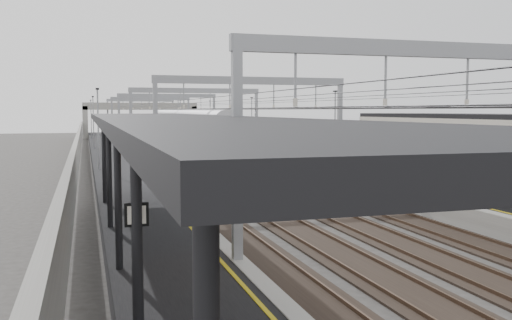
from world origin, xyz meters
TOP-DOWN VIEW (x-y plane):
  - ground at (0.00, 0.00)m, footprint 260.00×260.00m
  - platform_left at (-8.00, 45.00)m, footprint 4.00×120.00m
  - platform_right at (8.00, 45.00)m, footprint 4.00×120.00m
  - tracks at (0.00, 45.00)m, footprint 11.40×140.00m
  - overhead_line at (0.00, 51.62)m, footprint 13.00×140.00m
  - canopy_left at (-8.02, 2.99)m, footprint 4.40×30.00m
  - overbridge at (0.00, 100.00)m, footprint 22.00×2.20m
  - wall_left at (-11.20, 45.00)m, footprint 0.30×120.00m
  - wall_right at (11.20, 45.00)m, footprint 0.30×120.00m
  - train at (1.50, 55.92)m, footprint 2.77×50.50m
  - signal_green at (-5.20, 73.82)m, footprint 0.32×0.32m
  - signal_red_near at (3.20, 68.53)m, footprint 0.32×0.32m
  - signal_red_far at (5.40, 67.05)m, footprint 0.32×0.32m

SIDE VIEW (x-z plane):
  - ground at x=0.00m, z-range 0.00..0.00m
  - tracks at x=0.00m, z-range -0.05..0.15m
  - platform_left at x=-8.00m, z-range 0.00..1.00m
  - platform_right at x=8.00m, z-range 0.00..1.00m
  - wall_left at x=-11.20m, z-range 0.00..3.20m
  - wall_right at x=11.20m, z-range 0.00..3.20m
  - train at x=1.50m, z-range -0.05..4.33m
  - signal_green at x=-5.20m, z-range 0.68..4.15m
  - signal_red_near at x=3.20m, z-range 0.68..4.15m
  - signal_red_far at x=5.40m, z-range 0.68..4.15m
  - canopy_left at x=-8.02m, z-range 2.97..7.21m
  - overbridge at x=0.00m, z-range 1.86..8.76m
  - overhead_line at x=0.00m, z-range 2.84..9.44m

